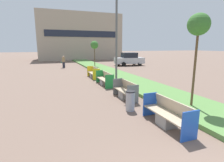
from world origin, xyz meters
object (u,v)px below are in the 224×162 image
at_px(bench_grey_frame, 125,92).
at_px(parked_car_distant, 129,59).
at_px(sapling_tree_near, 199,26).
at_px(bench_yellow_frame, 94,74).
at_px(litter_bin, 130,101).
at_px(street_lamp_post, 117,17).
at_px(bench_green_frame, 105,80).
at_px(pedestrian_walking, 64,62).
at_px(sapling_tree_far, 94,45).
at_px(bench_blue_frame, 167,116).

bearing_deg(bench_grey_frame, parked_car_distant, 63.24).
bearing_deg(bench_grey_frame, sapling_tree_near, -50.08).
xyz_separation_m(bench_yellow_frame, litter_bin, (-0.56, -8.41, 0.08)).
relative_size(bench_grey_frame, street_lamp_post, 0.23).
bearing_deg(litter_bin, bench_green_frame, 83.92).
height_order(street_lamp_post, pedestrian_walking, street_lamp_post).
xyz_separation_m(litter_bin, parked_car_distant, (7.99, 16.44, 0.47)).
bearing_deg(sapling_tree_far, litter_bin, -99.50).
height_order(bench_grey_frame, parked_car_distant, parked_car_distant).
bearing_deg(sapling_tree_near, sapling_tree_far, 90.00).
distance_m(street_lamp_post, pedestrian_walking, 13.20).
height_order(bench_green_frame, litter_bin, bench_green_frame).
relative_size(bench_green_frame, litter_bin, 2.62).
height_order(bench_blue_frame, bench_green_frame, same).
distance_m(bench_yellow_frame, sapling_tree_far, 8.13).
xyz_separation_m(bench_green_frame, sapling_tree_near, (2.09, -6.05, 3.21)).
xyz_separation_m(litter_bin, pedestrian_walking, (-1.24, 16.93, 0.34)).
bearing_deg(street_lamp_post, parked_car_distant, 60.17).
bearing_deg(street_lamp_post, litter_bin, -104.41).
distance_m(bench_grey_frame, pedestrian_walking, 15.35).
height_order(sapling_tree_far, pedestrian_walking, sapling_tree_far).
bearing_deg(pedestrian_walking, bench_blue_frame, -84.52).
xyz_separation_m(bench_green_frame, parked_car_distant, (7.43, 11.20, 0.54)).
distance_m(bench_blue_frame, bench_yellow_frame, 10.24).
bearing_deg(bench_yellow_frame, litter_bin, -93.78).
distance_m(bench_grey_frame, bench_green_frame, 3.54).
relative_size(bench_green_frame, bench_yellow_frame, 1.10).
relative_size(bench_yellow_frame, parked_car_distant, 0.48).
distance_m(sapling_tree_near, sapling_tree_far, 16.67).
bearing_deg(bench_grey_frame, bench_yellow_frame, 89.98).
relative_size(bench_grey_frame, bench_yellow_frame, 0.92).
bearing_deg(bench_grey_frame, pedestrian_walking, 96.72).
height_order(bench_blue_frame, litter_bin, bench_blue_frame).
distance_m(bench_blue_frame, sapling_tree_far, 17.97).
distance_m(street_lamp_post, sapling_tree_near, 5.66).
bearing_deg(bench_green_frame, pedestrian_walking, 98.75).
bearing_deg(bench_blue_frame, pedestrian_walking, 95.48).
distance_m(bench_blue_frame, bench_green_frame, 7.06).
bearing_deg(bench_yellow_frame, street_lamp_post, -81.00).
bearing_deg(bench_yellow_frame, parked_car_distant, 47.21).
height_order(bench_blue_frame, pedestrian_walking, pedestrian_walking).
bearing_deg(litter_bin, sapling_tree_far, 80.50).
bearing_deg(bench_grey_frame, bench_green_frame, 89.92).
xyz_separation_m(litter_bin, sapling_tree_far, (2.65, 15.84, 2.45)).
relative_size(bench_yellow_frame, litter_bin, 2.37).
relative_size(litter_bin, street_lamp_post, 0.10).
height_order(bench_yellow_frame, sapling_tree_near, sapling_tree_near).
xyz_separation_m(bench_green_frame, sapling_tree_far, (2.09, 10.61, 2.52)).
height_order(bench_green_frame, parked_car_distant, parked_car_distant).
xyz_separation_m(bench_grey_frame, parked_car_distant, (7.43, 14.74, 0.55)).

